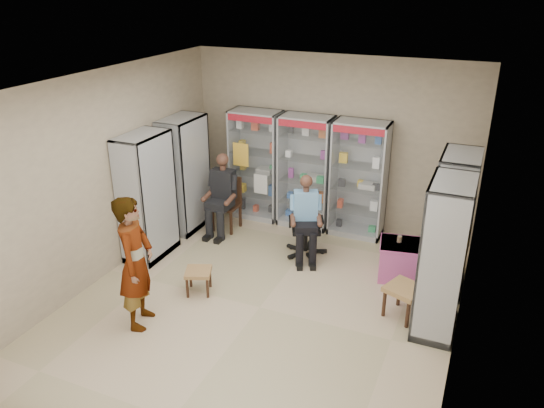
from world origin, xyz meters
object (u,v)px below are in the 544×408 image
at_px(cabinet_right_far, 453,222).
at_px(wooden_chair, 226,204).
at_px(cabinet_back_right, 359,180).
at_px(seated_shopkeeper, 305,219).
at_px(pink_trunk, 399,260).
at_px(woven_stool_a, 403,301).
at_px(woven_stool_b, 199,281).
at_px(cabinet_left_far, 185,174).
at_px(cabinet_back_left, 256,165).
at_px(cabinet_right_near, 443,258).
at_px(cabinet_back_mid, 306,172).
at_px(office_chair, 306,225).
at_px(standing_man, 136,263).
at_px(cabinet_left_near, 147,197).

relative_size(cabinet_right_far, wooden_chair, 2.13).
distance_m(cabinet_back_right, seated_shopkeeper, 1.28).
relative_size(pink_trunk, woven_stool_a, 1.31).
bearing_deg(woven_stool_b, cabinet_right_far, 26.50).
bearing_deg(cabinet_back_right, cabinet_left_far, -161.81).
xyz_separation_m(cabinet_back_left, cabinet_right_near, (3.53, -2.23, 0.00)).
relative_size(cabinet_back_mid, woven_stool_b, 5.66).
bearing_deg(cabinet_right_far, cabinet_back_right, 55.27).
distance_m(office_chair, woven_stool_a, 2.10).
distance_m(office_chair, pink_trunk, 1.54).
relative_size(cabinet_left_far, seated_shopkeeper, 1.55).
bearing_deg(cabinet_back_mid, office_chair, -69.06).
bearing_deg(standing_man, cabinet_back_mid, -31.67).
height_order(office_chair, pink_trunk, office_chair).
distance_m(cabinet_back_mid, cabinet_left_far, 2.10).
distance_m(cabinet_back_left, cabinet_left_near, 2.23).
distance_m(cabinet_back_right, pink_trunk, 1.69).
bearing_deg(seated_shopkeeper, wooden_chair, 143.28).
bearing_deg(cabinet_back_mid, cabinet_right_far, -23.65).
bearing_deg(woven_stool_a, cabinet_back_mid, 135.14).
bearing_deg(office_chair, wooden_chair, 144.99).
height_order(cabinet_back_right, woven_stool_a, cabinet_back_right).
bearing_deg(cabinet_right_near, cabinet_left_near, 87.43).
relative_size(seated_shopkeeper, woven_stool_b, 3.66).
xyz_separation_m(cabinet_right_near, woven_stool_b, (-3.18, -0.49, -0.82)).
xyz_separation_m(cabinet_left_far, pink_trunk, (3.80, -0.25, -0.72)).
relative_size(cabinet_back_mid, cabinet_left_near, 1.00).
distance_m(cabinet_back_mid, seated_shopkeeper, 1.22).
xyz_separation_m(cabinet_back_mid, office_chair, (0.40, -1.05, -0.49)).
xyz_separation_m(cabinet_left_near, woven_stool_b, (1.28, -0.69, -0.82)).
xyz_separation_m(cabinet_back_right, cabinet_left_far, (-2.83, -0.93, 0.00)).
distance_m(cabinet_back_left, woven_stool_a, 3.87).
bearing_deg(cabinet_right_near, cabinet_left_far, 73.75).
relative_size(cabinet_back_left, woven_stool_b, 5.66).
bearing_deg(office_chair, cabinet_left_far, 153.27).
bearing_deg(office_chair, cabinet_right_far, -25.88).
relative_size(cabinet_back_left, office_chair, 1.97).
height_order(cabinet_right_far, woven_stool_b, cabinet_right_far).
relative_size(pink_trunk, standing_man, 0.33).
height_order(cabinet_right_near, office_chair, cabinet_right_near).
bearing_deg(office_chair, cabinet_right_near, -52.21).
bearing_deg(woven_stool_a, seated_shopkeeper, 149.08).
height_order(cabinet_back_left, seated_shopkeeper, cabinet_back_left).
bearing_deg(standing_man, woven_stool_a, -81.91).
xyz_separation_m(wooden_chair, office_chair, (1.60, -0.32, 0.04)).
height_order(cabinet_left_near, seated_shopkeeper, cabinet_left_near).
xyz_separation_m(office_chair, standing_man, (-1.32, -2.58, 0.38)).
height_order(cabinet_right_far, cabinet_right_near, same).
relative_size(wooden_chair, standing_man, 0.53).
relative_size(cabinet_back_right, seated_shopkeeper, 1.55).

